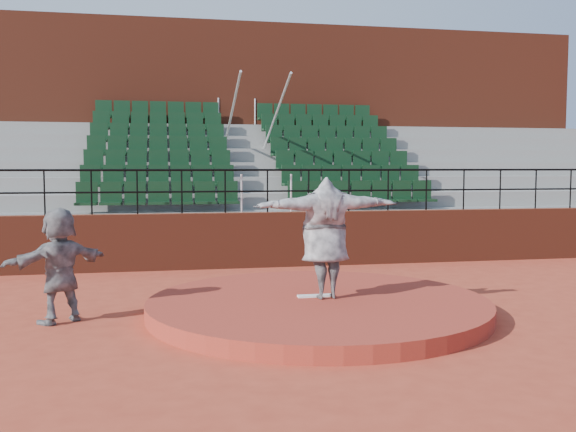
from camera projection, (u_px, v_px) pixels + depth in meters
name	position (u px, v px, depth m)	size (l,w,h in m)	color
ground	(318.00, 314.00, 10.38)	(90.00, 90.00, 0.00)	#AB3C26
pitchers_mound	(318.00, 306.00, 10.37)	(5.50, 5.50, 0.25)	#9D3223
pitching_rubber	(316.00, 296.00, 10.51)	(0.60, 0.15, 0.03)	white
boundary_wall	(268.00, 239.00, 15.22)	(24.00, 0.30, 1.30)	maroon
wall_railing	(267.00, 181.00, 15.11)	(24.04, 0.05, 1.03)	black
seating_deck	(247.00, 198.00, 18.72)	(24.00, 5.97, 4.63)	gray
press_box_facade	(232.00, 133.00, 22.43)	(24.00, 3.00, 7.10)	maroon
pitcher	(325.00, 238.00, 10.35)	(2.41, 0.66, 1.96)	black
fielder	(59.00, 265.00, 9.76)	(1.64, 0.52, 1.77)	black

